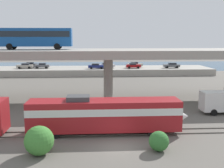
{
  "coord_description": "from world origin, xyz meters",
  "views": [
    {
      "loc": [
        -2.14,
        -24.81,
        10.18
      ],
      "look_at": [
        0.32,
        15.16,
        3.56
      ],
      "focal_mm": 44.47,
      "sensor_mm": 36.0,
      "label": 1
    }
  ],
  "objects_px": {
    "train_locomotive": "(112,114)",
    "parked_car_7": "(25,66)",
    "parked_car_6": "(96,66)",
    "service_truck_west": "(224,102)",
    "parked_car_1": "(133,66)",
    "parked_car_0": "(30,65)",
    "parked_car_2": "(172,65)",
    "transit_bus_on_overpass": "(34,37)",
    "parked_car_5": "(107,65)",
    "parked_car_4": "(135,64)",
    "parked_car_3": "(42,66)"
  },
  "relations": [
    {
      "from": "transit_bus_on_overpass",
      "to": "parked_car_4",
      "type": "xyz_separation_m",
      "value": [
        21.56,
        35.09,
        -7.88
      ]
    },
    {
      "from": "parked_car_1",
      "to": "parked_car_7",
      "type": "xyz_separation_m",
      "value": [
        -30.43,
        1.43,
        0.0
      ]
    },
    {
      "from": "parked_car_2",
      "to": "parked_car_6",
      "type": "relative_size",
      "value": 1.03
    },
    {
      "from": "service_truck_west",
      "to": "parked_car_1",
      "type": "xyz_separation_m",
      "value": [
        -6.8,
        41.64,
        0.92
      ]
    },
    {
      "from": "train_locomotive",
      "to": "parked_car_3",
      "type": "distance_m",
      "value": 52.93
    },
    {
      "from": "parked_car_4",
      "to": "parked_car_6",
      "type": "distance_m",
      "value": 12.3
    },
    {
      "from": "train_locomotive",
      "to": "parked_car_1",
      "type": "relative_size",
      "value": 4.24
    },
    {
      "from": "parked_car_5",
      "to": "parked_car_6",
      "type": "bearing_deg",
      "value": -142.87
    },
    {
      "from": "parked_car_7",
      "to": "parked_car_1",
      "type": "bearing_deg",
      "value": 177.31
    },
    {
      "from": "parked_car_2",
      "to": "parked_car_7",
      "type": "xyz_separation_m",
      "value": [
        -41.52,
        1.22,
        -0.0
      ]
    },
    {
      "from": "parked_car_1",
      "to": "parked_car_0",
      "type": "bearing_deg",
      "value": 171.2
    },
    {
      "from": "parked_car_4",
      "to": "parked_car_1",
      "type": "bearing_deg",
      "value": -105.01
    },
    {
      "from": "service_truck_west",
      "to": "parked_car_7",
      "type": "height_order",
      "value": "parked_car_7"
    },
    {
      "from": "service_truck_west",
      "to": "parked_car_2",
      "type": "bearing_deg",
      "value": 84.16
    },
    {
      "from": "transit_bus_on_overpass",
      "to": "parked_car_2",
      "type": "bearing_deg",
      "value": -135.1
    },
    {
      "from": "parked_car_4",
      "to": "parked_car_5",
      "type": "bearing_deg",
      "value": -166.02
    },
    {
      "from": "parked_car_5",
      "to": "service_truck_west",
      "type": "bearing_deg",
      "value": -71.76
    },
    {
      "from": "parked_car_1",
      "to": "parked_car_5",
      "type": "height_order",
      "value": "same"
    },
    {
      "from": "parked_car_2",
      "to": "parked_car_5",
      "type": "xyz_separation_m",
      "value": [
        -18.55,
        1.46,
        0.0
      ]
    },
    {
      "from": "service_truck_west",
      "to": "parked_car_4",
      "type": "relative_size",
      "value": 1.52
    },
    {
      "from": "parked_car_2",
      "to": "parked_car_4",
      "type": "bearing_deg",
      "value": -19.5
    },
    {
      "from": "train_locomotive",
      "to": "parked_car_7",
      "type": "relative_size",
      "value": 3.93
    },
    {
      "from": "parked_car_1",
      "to": "parked_car_2",
      "type": "distance_m",
      "value": 11.09
    },
    {
      "from": "parked_car_5",
      "to": "parked_car_6",
      "type": "relative_size",
      "value": 1.02
    },
    {
      "from": "service_truck_west",
      "to": "parked_car_4",
      "type": "height_order",
      "value": "parked_car_4"
    },
    {
      "from": "parked_car_7",
      "to": "parked_car_5",
      "type": "bearing_deg",
      "value": -179.42
    },
    {
      "from": "transit_bus_on_overpass",
      "to": "parked_car_1",
      "type": "bearing_deg",
      "value": -123.27
    },
    {
      "from": "parked_car_3",
      "to": "parked_car_7",
      "type": "relative_size",
      "value": 0.94
    },
    {
      "from": "train_locomotive",
      "to": "service_truck_west",
      "type": "height_order",
      "value": "train_locomotive"
    },
    {
      "from": "service_truck_west",
      "to": "parked_car_2",
      "type": "xyz_separation_m",
      "value": [
        4.28,
        41.85,
        0.93
      ]
    },
    {
      "from": "parked_car_6",
      "to": "service_truck_west",
      "type": "bearing_deg",
      "value": -67.16
    },
    {
      "from": "parked_car_1",
      "to": "parked_car_4",
      "type": "bearing_deg",
      "value": 74.99
    },
    {
      "from": "parked_car_6",
      "to": "parked_car_3",
      "type": "bearing_deg",
      "value": 172.07
    },
    {
      "from": "service_truck_west",
      "to": "parked_car_1",
      "type": "bearing_deg",
      "value": 99.28
    },
    {
      "from": "parked_car_1",
      "to": "parked_car_4",
      "type": "relative_size",
      "value": 0.91
    },
    {
      "from": "transit_bus_on_overpass",
      "to": "train_locomotive",
      "type": "bearing_deg",
      "value": 123.53
    },
    {
      "from": "parked_car_6",
      "to": "parked_car_5",
      "type": "bearing_deg",
      "value": 37.13
    },
    {
      "from": "parked_car_5",
      "to": "parked_car_0",
      "type": "bearing_deg",
      "value": 172.47
    },
    {
      "from": "parked_car_3",
      "to": "parked_car_5",
      "type": "xyz_separation_m",
      "value": [
        18.27,
        0.15,
        0.0
      ]
    },
    {
      "from": "train_locomotive",
      "to": "parked_car_1",
      "type": "xyz_separation_m",
      "value": [
        9.02,
        48.71,
        0.37
      ]
    },
    {
      "from": "train_locomotive",
      "to": "parked_car_3",
      "type": "bearing_deg",
      "value": 108.41
    },
    {
      "from": "parked_car_0",
      "to": "parked_car_7",
      "type": "distance_m",
      "value": 3.25
    },
    {
      "from": "service_truck_west",
      "to": "parked_car_3",
      "type": "height_order",
      "value": "parked_car_3"
    },
    {
      "from": "parked_car_1",
      "to": "parked_car_4",
      "type": "height_order",
      "value": "same"
    },
    {
      "from": "parked_car_3",
      "to": "parked_car_0",
      "type": "bearing_deg",
      "value": -37.0
    },
    {
      "from": "parked_car_0",
      "to": "parked_car_5",
      "type": "xyz_separation_m",
      "value": [
        22.4,
        -2.96,
        0.0
      ]
    },
    {
      "from": "parked_car_7",
      "to": "parked_car_4",
      "type": "bearing_deg",
      "value": -175.73
    },
    {
      "from": "parked_car_0",
      "to": "parked_car_6",
      "type": "relative_size",
      "value": 0.97
    },
    {
      "from": "parked_car_7",
      "to": "parked_car_6",
      "type": "bearing_deg",
      "value": 174.16
    },
    {
      "from": "transit_bus_on_overpass",
      "to": "parked_car_6",
      "type": "distance_m",
      "value": 33.26
    }
  ]
}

